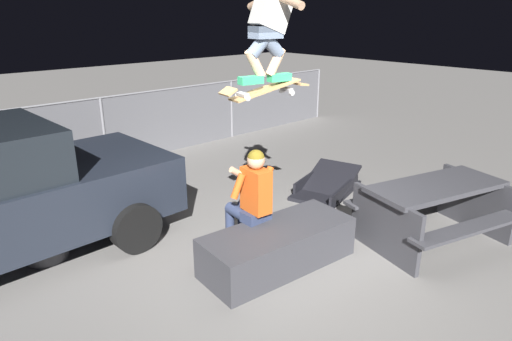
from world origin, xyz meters
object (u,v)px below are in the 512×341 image
ledge_box_main (278,247)px  person_sitting_on_ledge (250,197)px  skateboard (265,90)px  skater_airborne (270,20)px  picnic_table_back (434,203)px  trash_bin (41,223)px  kicker_ramp (326,188)px

ledge_box_main → person_sitting_on_ledge: size_ratio=1.35×
skateboard → skater_airborne: bearing=-9.0°
skateboard → skater_airborne: skater_airborne is taller
skateboard → picnic_table_back: size_ratio=0.52×
skater_airborne → trash_bin: (-2.00, 1.63, -2.17)m
skateboard → trash_bin: (-1.95, 1.62, -1.48)m
trash_bin → kicker_ramp: bearing=-13.3°
skater_airborne → picnic_table_back: (1.66, -1.18, -2.11)m
ledge_box_main → picnic_table_back: bearing=-26.0°
person_sitting_on_ledge → kicker_ramp: 2.30m
skateboard → trash_bin: 2.93m
ledge_box_main → trash_bin: bearing=134.1°
ledge_box_main → skater_airborne: skater_airborne is taller
person_sitting_on_ledge → kicker_ramp: (2.13, 0.58, -0.64)m
skateboard → kicker_ramp: 2.81m
skater_airborne → trash_bin: size_ratio=1.27×
skater_airborne → skateboard: bearing=171.0°
skater_airborne → kicker_ramp: bearing=19.6°
picnic_table_back → trash_bin: trash_bin is taller
kicker_ramp → trash_bin: (-3.95, 0.93, 0.37)m
skateboard → skater_airborne: 0.69m
skateboard → trash_bin: size_ratio=1.18×
ledge_box_main → picnic_table_back: picnic_table_back is taller
person_sitting_on_ledge → ledge_box_main: bearing=-84.6°
ledge_box_main → picnic_table_back: size_ratio=0.87×
ledge_box_main → trash_bin: size_ratio=1.99×
skateboard → picnic_table_back: (1.72, -1.18, -1.43)m
ledge_box_main → trash_bin: (-1.86, 1.92, 0.21)m
skater_airborne → trash_bin: skater_airborne is taller
kicker_ramp → skater_airborne: bearing=-160.4°
skateboard → picnic_table_back: bearing=-34.6°
person_sitting_on_ledge → picnic_table_back: bearing=-35.0°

